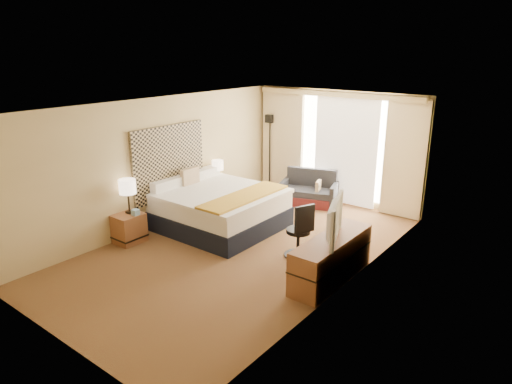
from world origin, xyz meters
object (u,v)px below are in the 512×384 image
Objects in this scene: nightstand_left at (129,228)px; television at (329,219)px; floor_lamp at (270,137)px; desk_chair at (300,234)px; media_dresser at (332,258)px; bed at (218,208)px; lamp_left at (127,187)px; nightstand_right at (219,195)px; loveseat at (309,193)px; lamp_right at (218,166)px.

television reaches higher than nightstand_left.
television is (3.65, 1.00, 0.74)m from nightstand_left.
floor_lamp reaches higher than desk_chair.
floor_lamp is at bearing 25.27° from television.
desk_chair is at bearing 26.14° from nightstand_left.
floor_lamp is 1.74× the size of television.
desk_chair is (2.88, 1.41, 0.17)m from nightstand_left.
media_dresser is at bearing -42.37° from floor_lamp.
lamp_left reaches higher than bed.
nightstand_left is 0.84× the size of lamp_left.
media_dresser reaches higher than nightstand_right.
desk_chair is at bearing -46.35° from floor_lamp.
loveseat is 4.27m from lamp_left.
media_dresser is at bearing 15.84° from nightstand_left.
nightstand_left is at bearing -65.63° from lamp_left.
floor_lamp reaches higher than lamp_right.
desk_chair reaches higher than nightstand_left.
lamp_left reaches higher than media_dresser.
lamp_left is (-0.11, -4.28, -0.30)m from floor_lamp.
bed is at bearing -161.69° from desk_chair.
loveseat is 0.74× the size of floor_lamp.
bed is at bearing -47.69° from lamp_right.
lamp_left reaches higher than nightstand_right.
desk_chair is 3.27m from lamp_left.
lamp_right is (-1.56, -1.43, 0.70)m from loveseat.
lamp_right is at bearing 158.36° from media_dresser.
television reaches higher than desk_chair.
floor_lamp is (-1.44, 0.38, 1.10)m from loveseat.
bed is at bearing 63.19° from nightstand_left.
floor_lamp reaches higher than media_dresser.
lamp_right is at bearing -94.00° from floor_lamp.
bed is 2.47m from loveseat.
loveseat is (1.52, 3.97, -0.01)m from nightstand_left.
bed is 2.08m from desk_chair.
nightstand_right is at bearing -154.13° from loveseat.
nightstand_left and nightstand_right have the same top height.
bed reaches higher than desk_chair.
loveseat is 1.44× the size of desk_chair.
media_dresser reaches higher than nightstand_left.
floor_lamp is at bearing 86.00° from lamp_right.
bed is (-2.89, 0.55, 0.06)m from media_dresser.
media_dresser is 3.64m from loveseat.
nightstand_right is 1.22m from bed.
lamp_left is at bearing -131.77° from desk_chair.
nightstand_left is 1.02× the size of lamp_right.
media_dresser is 5.00m from floor_lamp.
nightstand_left is 1.80m from bed.
nightstand_left is 0.31× the size of media_dresser.
nightstand_right is 0.69m from lamp_right.
lamp_right is (-0.13, -1.81, -0.39)m from floor_lamp.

